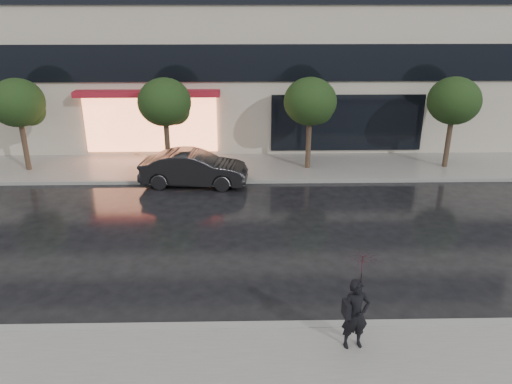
{
  "coord_description": "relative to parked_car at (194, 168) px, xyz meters",
  "views": [
    {
      "loc": [
        0.33,
        -10.44,
        7.2
      ],
      "look_at": [
        0.63,
        3.99,
        1.4
      ],
      "focal_mm": 35.0,
      "sensor_mm": 36.0,
      "label": 1
    }
  ],
  "objects": [
    {
      "name": "tree_mid_east",
      "position": [
        4.8,
        1.73,
        2.23
      ],
      "size": [
        2.2,
        2.2,
        3.99
      ],
      "color": "#33261C",
      "rests_on": "ground"
    },
    {
      "name": "sidewalk_far",
      "position": [
        1.74,
        1.95,
        -0.63
      ],
      "size": [
        60.0,
        3.5,
        0.12
      ],
      "primitive_type": "cube",
      "color": "slate",
      "rests_on": "ground"
    },
    {
      "name": "curb_near",
      "position": [
        1.74,
        -9.3,
        -0.62
      ],
      "size": [
        60.0,
        0.25,
        0.14
      ],
      "primitive_type": "cube",
      "color": "gray",
      "rests_on": "ground"
    },
    {
      "name": "tree_far_west",
      "position": [
        -7.2,
        1.73,
        2.23
      ],
      "size": [
        2.2,
        2.2,
        3.99
      ],
      "color": "#33261C",
      "rests_on": "ground"
    },
    {
      "name": "ground",
      "position": [
        1.74,
        -8.3,
        -0.69
      ],
      "size": [
        120.0,
        120.0,
        0.0
      ],
      "primitive_type": "plane",
      "color": "black",
      "rests_on": "ground"
    },
    {
      "name": "tree_mid_west",
      "position": [
        -1.2,
        1.73,
        2.23
      ],
      "size": [
        2.2,
        2.2,
        3.99
      ],
      "color": "#33261C",
      "rests_on": "ground"
    },
    {
      "name": "pedestrian_with_umbrella",
      "position": [
        4.37,
        -10.05,
        0.85
      ],
      "size": [
        0.97,
        0.98,
        2.22
      ],
      "rotation": [
        0.0,
        0.0,
        0.16
      ],
      "color": "black",
      "rests_on": "sidewalk_near"
    },
    {
      "name": "curb_far",
      "position": [
        1.74,
        0.2,
        -0.62
      ],
      "size": [
        60.0,
        0.25,
        0.14
      ],
      "primitive_type": "cube",
      "color": "gray",
      "rests_on": "ground"
    },
    {
      "name": "parked_car",
      "position": [
        0.0,
        0.0,
        0.0
      ],
      "size": [
        4.32,
        1.83,
        1.39
      ],
      "primitive_type": "imported",
      "rotation": [
        0.0,
        0.0,
        1.48
      ],
      "color": "black",
      "rests_on": "ground"
    },
    {
      "name": "tree_far_east",
      "position": [
        10.8,
        1.73,
        2.23
      ],
      "size": [
        2.2,
        2.2,
        3.99
      ],
      "color": "#33261C",
      "rests_on": "ground"
    }
  ]
}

